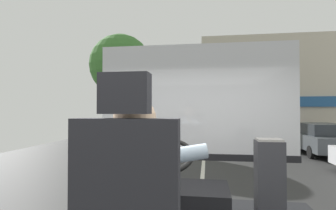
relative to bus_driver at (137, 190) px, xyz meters
name	(u,v)px	position (x,y,z in m)	size (l,w,h in m)	color
ground	(204,159)	(0.21, 9.23, -1.53)	(18.00, 44.00, 0.06)	#2C2C2C
bus_driver	(137,190)	(0.00, 0.00, 0.00)	(0.74, 0.59, 0.76)	#332D28
steering_console	(168,205)	(0.00, 1.09, -0.46)	(1.10, 0.99, 0.87)	black
fare_box	(269,184)	(0.93, 1.24, -0.27)	(0.24, 0.22, 0.83)	#333338
windshield_panel	(196,114)	(0.21, 2.05, 0.36)	(2.50, 0.08, 1.48)	silver
street_tree	(121,66)	(-4.08, 11.82, 2.71)	(3.17, 3.17, 5.83)	#4C3828
shop_building	(274,91)	(4.91, 17.85, 1.76)	(9.81, 5.28, 6.54)	#BCB29E
parked_car_charcoal	(319,138)	(5.22, 11.16, -0.81)	(1.76, 4.20, 1.34)	#474C51
parked_car_blue	(279,129)	(4.88, 16.50, -0.81)	(2.00, 4.25, 1.34)	navy
parked_car_black	(264,125)	(5.01, 21.68, -0.82)	(1.86, 4.27, 1.32)	black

